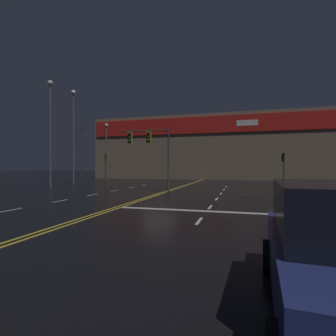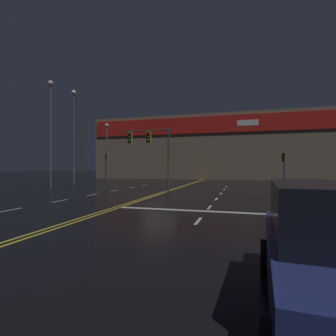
# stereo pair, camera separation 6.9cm
# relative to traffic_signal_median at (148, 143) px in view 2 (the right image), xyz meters

# --- Properties ---
(ground_plane) EXTENTS (200.00, 200.00, 0.00)m
(ground_plane) POSITION_rel_traffic_signal_median_xyz_m (1.44, -1.72, -4.12)
(ground_plane) COLOR black
(road_markings) EXTENTS (13.67, 60.00, 0.01)m
(road_markings) POSITION_rel_traffic_signal_median_xyz_m (2.26, -2.90, -4.12)
(road_markings) COLOR gold
(road_markings) RESTS_ON ground
(traffic_signal_median) EXTENTS (4.38, 0.36, 5.41)m
(traffic_signal_median) POSITION_rel_traffic_signal_median_xyz_m (0.00, 0.00, 0.00)
(traffic_signal_median) COLOR #38383D
(traffic_signal_median) RESTS_ON ground
(traffic_signal_corner_northwest) EXTENTS (0.42, 0.36, 3.81)m
(traffic_signal_corner_northwest) POSITION_rel_traffic_signal_median_xyz_m (-8.97, 8.90, -1.32)
(traffic_signal_corner_northwest) COLOR #38383D
(traffic_signal_corner_northwest) RESTS_ON ground
(traffic_signal_corner_northeast) EXTENTS (0.42, 0.36, 3.61)m
(traffic_signal_corner_northeast) POSITION_rel_traffic_signal_median_xyz_m (11.71, 7.96, -1.47)
(traffic_signal_corner_northeast) COLOR #38383D
(traffic_signal_corner_northeast) RESTS_ON ground
(streetlight_near_left) EXTENTS (0.56, 0.56, 11.00)m
(streetlight_near_left) POSITION_rel_traffic_signal_median_xyz_m (-11.36, 1.80, 2.75)
(streetlight_near_left) COLOR #59595E
(streetlight_near_left) RESTS_ON ground
(streetlight_near_right) EXTENTS (0.56, 0.56, 10.99)m
(streetlight_near_right) POSITION_rel_traffic_signal_median_xyz_m (-11.17, 5.36, 2.75)
(streetlight_near_right) COLOR #59595E
(streetlight_near_right) RESTS_ON ground
(streetlight_far_left) EXTENTS (0.56, 0.56, 8.59)m
(streetlight_far_left) POSITION_rel_traffic_signal_median_xyz_m (-11.86, 14.25, 1.43)
(streetlight_far_left) COLOR #59595E
(streetlight_far_left) RESTS_ON ground
(building_backdrop) EXTENTS (39.63, 10.23, 10.83)m
(building_backdrop) POSITION_rel_traffic_signal_median_xyz_m (1.45, 26.77, 1.31)
(building_backdrop) COLOR #7A6651
(building_backdrop) RESTS_ON ground
(utility_pole_row) EXTENTS (47.11, 0.26, 12.39)m
(utility_pole_row) POSITION_rel_traffic_signal_median_xyz_m (2.62, 22.11, 1.60)
(utility_pole_row) COLOR #4C3828
(utility_pole_row) RESTS_ON ground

